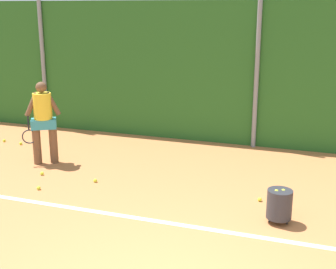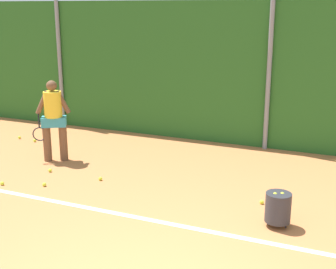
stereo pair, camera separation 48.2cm
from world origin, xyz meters
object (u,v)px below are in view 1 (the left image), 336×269
Objects in this scene: tennis_ball_9 at (39,188)px; tennis_ball_0 at (95,180)px; tennis_ball_10 at (42,173)px; player_midcourt at (43,119)px; tennis_ball_1 at (4,141)px; ball_hopper at (279,204)px; tennis_ball_3 at (21,143)px; tennis_ball_11 at (260,199)px.

tennis_ball_0 is at bearing 40.42° from tennis_ball_9.
tennis_ball_10 is (-0.36, 0.63, 0.00)m from tennis_ball_9.
player_midcourt is 24.66× the size of tennis_ball_1.
ball_hopper is at bearing 134.57° from player_midcourt.
player_midcourt is 24.66× the size of tennis_ball_3.
ball_hopper is 7.78× the size of tennis_ball_10.
ball_hopper is 7.78× the size of tennis_ball_0.
player_midcourt reaches higher than tennis_ball_11.
tennis_ball_11 is (-0.37, 0.68, -0.26)m from ball_hopper.
tennis_ball_3 and tennis_ball_9 have the same top height.
player_midcourt is 24.66× the size of tennis_ball_9.
player_midcourt is 1.12m from tennis_ball_10.
tennis_ball_9 and tennis_ball_11 have the same top height.
tennis_ball_11 is (3.98, 0.12, 0.00)m from tennis_ball_10.
player_midcourt is at bearing 118.48° from tennis_ball_9.
tennis_ball_0 and tennis_ball_11 have the same top height.
ball_hopper is 4.39m from tennis_ball_10.
ball_hopper reaches higher than tennis_ball_3.
tennis_ball_0 is 3.09m from tennis_ball_3.
tennis_ball_1 is (-3.19, 1.59, 0.00)m from tennis_ball_0.
tennis_ball_11 is (3.62, 0.75, 0.00)m from tennis_ball_9.
tennis_ball_10 is at bearing 86.03° from player_midcourt.
tennis_ball_9 is at bearing 87.26° from player_midcourt.
tennis_ball_3 is (0.50, -0.07, 0.00)m from tennis_ball_1.
tennis_ball_9 and tennis_ball_10 have the same top height.
tennis_ball_10 and tennis_ball_11 have the same top height.
player_midcourt reaches higher than tennis_ball_0.
ball_hopper is 7.78× the size of tennis_ball_3.
tennis_ball_10 is (-1.10, -0.00, 0.00)m from tennis_ball_0.
ball_hopper is 6.29m from tennis_ball_3.
tennis_ball_3 is (-2.69, 1.52, 0.00)m from tennis_ball_0.
player_midcourt is at bearing 173.39° from tennis_ball_11.
tennis_ball_3 and tennis_ball_11 have the same top height.
ball_hopper is 6.79m from tennis_ball_1.
player_midcourt reaches higher than tennis_ball_9.
player_midcourt is 24.66× the size of tennis_ball_11.
tennis_ball_3 is at bearing 160.62° from ball_hopper.
tennis_ball_9 is 3.69m from tennis_ball_11.
player_midcourt reaches higher than ball_hopper.
tennis_ball_3 is 2.90m from tennis_ball_9.
tennis_ball_11 is at bearing -14.16° from tennis_ball_3.
tennis_ball_1 is at bearing -60.05° from player_midcourt.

